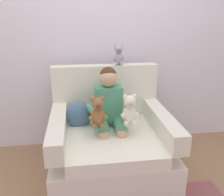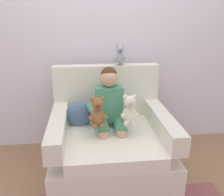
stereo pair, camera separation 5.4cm
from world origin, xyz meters
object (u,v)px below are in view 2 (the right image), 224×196
(throw_pillow, at_px, (80,115))
(armchair, at_px, (110,143))
(seated_child, at_px, (110,107))
(plush_brown, at_px, (98,112))
(plush_grey_on_backrest, at_px, (120,55))
(plush_cream, at_px, (129,110))

(throw_pillow, bearing_deg, armchair, -27.15)
(seated_child, xyz_separation_m, plush_brown, (-0.13, -0.18, 0.03))
(plush_grey_on_backrest, bearing_deg, armchair, -125.86)
(plush_brown, bearing_deg, plush_cream, 21.32)
(seated_child, distance_m, plush_brown, 0.23)
(armchair, height_order, plush_cream, armchair)
(plush_brown, bearing_deg, plush_grey_on_backrest, 82.06)
(armchair, distance_m, seated_child, 0.36)
(seated_child, relative_size, throw_pillow, 3.17)
(plush_cream, bearing_deg, throw_pillow, 153.57)
(plush_brown, height_order, plush_grey_on_backrest, plush_grey_on_backrest)
(plush_grey_on_backrest, bearing_deg, seated_child, -127.54)
(plush_cream, height_order, throw_pillow, plush_cream)
(plush_grey_on_backrest, height_order, throw_pillow, plush_grey_on_backrest)
(armchair, relative_size, plush_brown, 3.96)
(armchair, xyz_separation_m, plush_grey_on_backrest, (0.14, 0.39, 0.78))
(seated_child, distance_m, throw_pillow, 0.33)
(seated_child, bearing_deg, armchair, -102.55)
(seated_child, distance_m, plush_grey_on_backrest, 0.57)
(seated_child, xyz_separation_m, plush_grey_on_backrest, (0.14, 0.34, 0.43))
(plush_cream, distance_m, throw_pillow, 0.54)
(plush_brown, relative_size, throw_pillow, 1.06)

